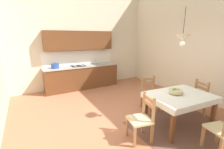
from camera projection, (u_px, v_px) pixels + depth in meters
name	position (u px, v px, depth m)	size (l,w,h in m)	color
ground_plane	(127.00, 119.00, 3.97)	(5.96, 6.82, 0.10)	#AD6B4C
wall_back	(82.00, 36.00, 6.16)	(5.96, 0.12, 3.99)	beige
wall_right	(202.00, 36.00, 4.78)	(0.12, 6.82, 3.99)	beige
area_rug	(180.00, 127.00, 3.53)	(2.10, 1.60, 0.01)	brown
kitchen_cabinetry	(81.00, 67.00, 6.05)	(2.85, 0.63, 2.20)	brown
dining_table	(180.00, 100.00, 3.47)	(1.46, 1.12, 0.75)	brown
dining_chair_tv_side	(142.00, 119.00, 3.02)	(0.50, 0.50, 0.93)	#D1BC89
dining_chair_camera_side	(224.00, 130.00, 2.66)	(0.51, 0.51, 0.93)	#D1BC89
dining_chair_window_side	(204.00, 98.00, 4.02)	(0.51, 0.51, 0.93)	#D1BC89
dining_chair_kitchen_side	(150.00, 94.00, 4.32)	(0.51, 0.51, 0.93)	#D1BC89
fruit_bowl	(175.00, 91.00, 3.47)	(0.30, 0.30, 0.12)	tan
pendant_lamp	(183.00, 38.00, 3.29)	(0.32, 0.32, 0.80)	black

